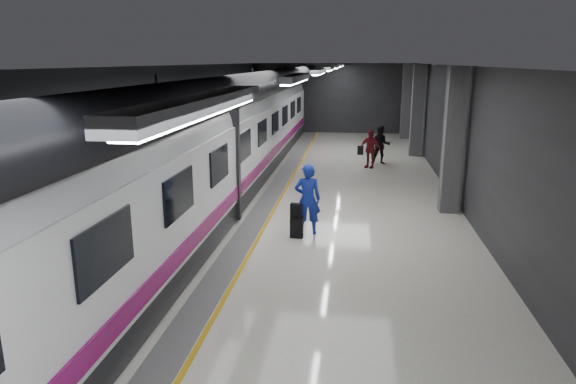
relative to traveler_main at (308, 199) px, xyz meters
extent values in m
plane|color=white|center=(-0.32, 0.74, -0.98)|extent=(40.00, 40.00, 0.00)
cube|color=black|center=(-0.32, 0.74, 3.52)|extent=(10.00, 40.00, 0.02)
cube|color=#28282B|center=(-0.32, 20.74, 1.27)|extent=(10.00, 0.02, 4.50)
cube|color=#28282B|center=(-5.32, 0.74, 1.27)|extent=(0.02, 40.00, 4.50)
cube|color=#28282B|center=(4.68, 0.74, 1.27)|extent=(0.02, 40.00, 4.50)
cube|color=slate|center=(-1.67, 0.74, -0.98)|extent=(0.65, 39.80, 0.01)
cube|color=gold|center=(-1.27, 0.74, -0.98)|extent=(0.10, 39.80, 0.01)
cylinder|color=black|center=(-1.62, 0.74, 2.97)|extent=(0.80, 38.00, 0.80)
cube|color=silver|center=(0.28, -10.26, 3.42)|extent=(0.22, 2.60, 0.10)
cube|color=silver|center=(0.28, -5.26, 3.42)|extent=(0.22, 2.60, 0.10)
cube|color=silver|center=(0.28, -0.26, 3.42)|extent=(0.22, 2.60, 0.10)
cube|color=silver|center=(0.28, 4.74, 3.42)|extent=(0.22, 2.60, 0.10)
cube|color=silver|center=(0.28, 9.74, 3.42)|extent=(0.22, 2.60, 0.10)
cube|color=silver|center=(0.28, 14.74, 3.42)|extent=(0.22, 2.60, 0.10)
cube|color=silver|center=(0.28, 18.74, 3.42)|extent=(0.22, 2.60, 0.10)
cube|color=#515154|center=(4.23, 2.74, 1.27)|extent=(0.55, 0.55, 4.50)
cube|color=#515154|center=(4.23, 12.74, 1.27)|extent=(0.55, 0.55, 4.50)
cube|color=#515154|center=(4.23, 18.74, 1.27)|extent=(0.55, 0.55, 4.50)
cube|color=black|center=(-3.57, 0.74, -0.63)|extent=(2.80, 38.00, 0.60)
cube|color=white|center=(-3.57, 0.74, 0.77)|extent=(2.90, 38.00, 2.20)
cylinder|color=white|center=(-3.57, 0.74, 1.72)|extent=(2.80, 38.00, 2.80)
cube|color=#800B59|center=(-2.10, 0.74, -0.03)|extent=(0.04, 38.00, 0.35)
cube|color=black|center=(-3.57, 0.74, 1.02)|extent=(3.05, 0.25, 3.80)
cube|color=black|center=(-2.10, -7.26, 1.17)|extent=(0.05, 1.60, 0.85)
cube|color=black|center=(-2.10, -4.26, 1.17)|extent=(0.05, 1.60, 0.85)
cube|color=black|center=(-2.10, -1.26, 1.17)|extent=(0.05, 1.60, 0.85)
cube|color=black|center=(-2.10, 1.74, 1.17)|extent=(0.05, 1.60, 0.85)
cube|color=black|center=(-2.10, 4.74, 1.17)|extent=(0.05, 1.60, 0.85)
cube|color=black|center=(-2.10, 7.74, 1.17)|extent=(0.05, 1.60, 0.85)
cube|color=black|center=(-2.10, 10.74, 1.17)|extent=(0.05, 1.60, 0.85)
cube|color=black|center=(-2.10, 13.74, 1.17)|extent=(0.05, 1.60, 0.85)
cube|color=black|center=(-2.10, 16.74, 1.17)|extent=(0.05, 1.60, 0.85)
imported|color=#1932BC|center=(0.00, 0.00, 0.00)|extent=(0.76, 0.55, 1.97)
cube|color=black|center=(-0.26, -0.38, -0.71)|extent=(0.35, 0.22, 0.56)
cube|color=black|center=(-0.28, -0.35, -0.23)|extent=(0.32, 0.21, 0.39)
imported|color=black|center=(2.42, 10.28, -0.10)|extent=(0.86, 0.67, 1.77)
imported|color=maroon|center=(1.90, 9.35, -0.13)|extent=(1.09, 0.83, 1.72)
cube|color=black|center=(1.52, 12.62, -0.76)|extent=(0.31, 0.20, 0.45)
camera|label=1|loc=(1.24, -13.49, 3.68)|focal=32.00mm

